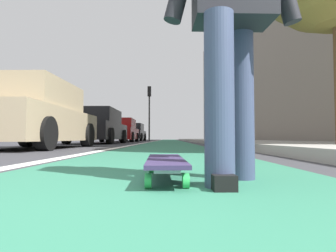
{
  "coord_description": "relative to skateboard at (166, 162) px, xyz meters",
  "views": [
    {
      "loc": [
        -0.76,
        -0.08,
        0.23
      ],
      "look_at": [
        8.07,
        -0.02,
        0.61
      ],
      "focal_mm": 30.4,
      "sensor_mm": 36.0,
      "label": 1
    }
  ],
  "objects": [
    {
      "name": "ground_plane",
      "position": [
        9.17,
        0.05,
        -0.09
      ],
      "size": [
        80.0,
        80.0,
        0.0
      ],
      "primitive_type": "plane",
      "color": "#38383D"
    },
    {
      "name": "bike_lane_paint",
      "position": [
        23.17,
        0.05,
        -0.09
      ],
      "size": [
        56.0,
        2.04,
        0.0
      ],
      "primitive_type": "cube",
      "color": "#2D7256",
      "rests_on": "ground"
    },
    {
      "name": "lane_stripe_white",
      "position": [
        19.17,
        1.23,
        -0.09
      ],
      "size": [
        52.0,
        0.16,
        0.01
      ],
      "primitive_type": "cube",
      "color": "silver",
      "rests_on": "ground"
    },
    {
      "name": "sidewalk_curb",
      "position": [
        17.17,
        -3.0,
        -0.03
      ],
      "size": [
        52.0,
        3.2,
        0.14
      ],
      "primitive_type": "cube",
      "color": "#9E9B93",
      "rests_on": "ground"
    },
    {
      "name": "building_facade",
      "position": [
        21.17,
        -5.74,
        6.58
      ],
      "size": [
        40.0,
        1.2,
        13.35
      ],
      "primitive_type": "cube",
      "color": "gray",
      "rests_on": "ground"
    },
    {
      "name": "skateboard",
      "position": [
        0.0,
        0.0,
        0.0
      ],
      "size": [
        0.85,
        0.23,
        0.11
      ],
      "color": "green",
      "rests_on": "ground"
    },
    {
      "name": "skater_person",
      "position": [
        -0.15,
        -0.35,
        0.84
      ],
      "size": [
        0.47,
        0.72,
        1.64
      ],
      "color": "#384260",
      "rests_on": "ground"
    },
    {
      "name": "parked_car_near",
      "position": [
        4.73,
        3.02,
        0.61
      ],
      "size": [
        4.05,
        1.9,
        1.47
      ],
      "color": "tan",
      "rests_on": "ground"
    },
    {
      "name": "parked_car_mid",
      "position": [
        10.7,
        3.1,
        0.62
      ],
      "size": [
        4.61,
        1.95,
        1.48
      ],
      "color": "black",
      "rests_on": "ground"
    },
    {
      "name": "parked_car_far",
      "position": [
        16.54,
        3.12,
        0.6
      ],
      "size": [
        4.48,
        2.01,
        1.46
      ],
      "color": "maroon",
      "rests_on": "ground"
    },
    {
      "name": "parked_car_end",
      "position": [
        22.94,
        3.15,
        0.62
      ],
      "size": [
        4.16,
        1.99,
        1.49
      ],
      "color": "black",
      "rests_on": "ground"
    },
    {
      "name": "traffic_light",
      "position": [
        21.09,
        1.63,
        2.94
      ],
      "size": [
        0.33,
        0.28,
        4.4
      ],
      "color": "#2D2D2D",
      "rests_on": "ground"
    }
  ]
}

